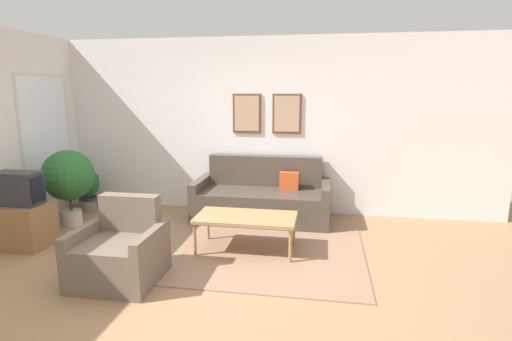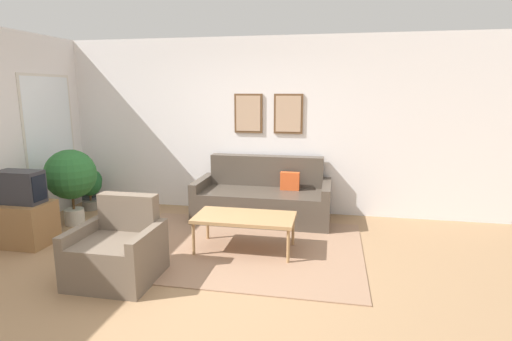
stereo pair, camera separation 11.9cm
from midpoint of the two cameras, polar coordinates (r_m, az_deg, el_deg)
ground_plane at (r=4.31m, az=-8.97°, el=-14.95°), size 16.00×16.00×0.00m
area_rug at (r=5.00m, az=-1.81°, el=-10.87°), size 2.98×2.23×0.01m
wall_back at (r=6.31m, az=-1.44°, el=6.40°), size 8.00×0.09×2.70m
couch at (r=5.97m, az=1.63°, el=-4.06°), size 1.98×0.90×0.92m
coffee_table at (r=4.78m, az=-0.90°, el=-6.88°), size 1.18×0.61×0.44m
tv_stand at (r=5.77m, az=-29.71°, el=-6.60°), size 0.66×0.49×0.54m
tv at (r=5.65m, az=-30.15°, el=-2.05°), size 0.55×0.28×0.40m
armchair at (r=4.36m, az=-18.37°, el=-11.01°), size 0.81×0.76×0.82m
potted_plant_tall at (r=6.21m, az=-24.45°, el=-0.75°), size 0.71×0.71×1.08m
potted_plant_by_window at (r=7.09m, az=-22.08°, el=-2.02°), size 0.37×0.37×0.64m
potted_plant_small at (r=6.95m, az=-22.21°, el=-2.26°), size 0.38×0.38×0.61m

